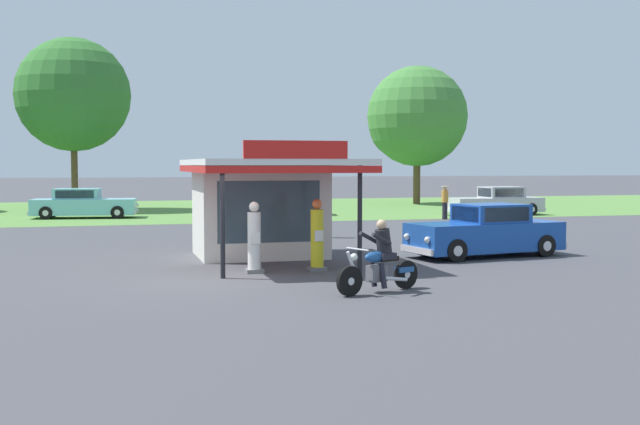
# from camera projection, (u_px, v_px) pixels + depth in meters

# --- Properties ---
(ground_plane) EXTENTS (300.00, 300.00, 0.00)m
(ground_plane) POSITION_uv_depth(u_px,v_px,m) (216.00, 280.00, 18.96)
(ground_plane) COLOR #424247
(grass_verge_strip) EXTENTS (120.00, 24.00, 0.01)m
(grass_verge_strip) POSITION_uv_depth(u_px,v_px,m) (149.00, 210.00, 47.85)
(grass_verge_strip) COLOR #56843D
(grass_verge_strip) RESTS_ON ground
(service_station_kiosk) EXTENTS (4.39, 6.61, 3.34)m
(service_station_kiosk) POSITION_uv_depth(u_px,v_px,m) (262.00, 200.00, 23.44)
(service_station_kiosk) COLOR silver
(service_station_kiosk) RESTS_ON ground
(gas_pump_nearside) EXTENTS (0.44, 0.44, 1.82)m
(gas_pump_nearside) POSITION_uv_depth(u_px,v_px,m) (254.00, 241.00, 20.13)
(gas_pump_nearside) COLOR slate
(gas_pump_nearside) RESTS_ON ground
(gas_pump_offside) EXTENTS (0.44, 0.44, 1.87)m
(gas_pump_offside) POSITION_uv_depth(u_px,v_px,m) (317.00, 238.00, 20.57)
(gas_pump_offside) COLOR slate
(gas_pump_offside) RESTS_ON ground
(motorcycle_with_rider) EXTENTS (2.14, 1.04, 1.58)m
(motorcycle_with_rider) POSITION_uv_depth(u_px,v_px,m) (380.00, 262.00, 17.09)
(motorcycle_with_rider) COLOR black
(motorcycle_with_rider) RESTS_ON ground
(featured_classic_sedan) EXTENTS (5.07, 2.50, 1.58)m
(featured_classic_sedan) POSITION_uv_depth(u_px,v_px,m) (486.00, 233.00, 23.74)
(featured_classic_sedan) COLOR #19479E
(featured_classic_sedan) RESTS_ON ground
(parked_car_back_row_centre_left) EXTENTS (5.49, 2.14, 1.55)m
(parked_car_back_row_centre_left) POSITION_uv_depth(u_px,v_px,m) (496.00, 202.00, 42.95)
(parked_car_back_row_centre_left) COLOR #B7B7BC
(parked_car_back_row_centre_left) RESTS_ON ground
(parked_car_back_row_right) EXTENTS (5.50, 2.51, 1.52)m
(parked_car_back_row_right) POSITION_uv_depth(u_px,v_px,m) (83.00, 204.00, 40.63)
(parked_car_back_row_right) COLOR #7AC6D1
(parked_car_back_row_right) RESTS_ON ground
(parked_car_second_row_spare) EXTENTS (5.21, 2.81, 1.56)m
(parked_car_second_row_spare) POSITION_uv_depth(u_px,v_px,m) (280.00, 202.00, 43.00)
(parked_car_second_row_spare) COLOR #E55993
(parked_car_second_row_spare) RESTS_ON ground
(bystander_leaning_by_kiosk) EXTENTS (0.38, 0.38, 1.74)m
(bystander_leaning_by_kiosk) POSITION_uv_depth(u_px,v_px,m) (321.00, 213.00, 29.82)
(bystander_leaning_by_kiosk) COLOR black
(bystander_leaning_by_kiosk) RESTS_ON ground
(bystander_standing_back_lot) EXTENTS (0.37, 0.37, 1.69)m
(bystander_standing_back_lot) POSITION_uv_depth(u_px,v_px,m) (445.00, 201.00, 39.68)
(bystander_standing_back_lot) COLOR black
(bystander_standing_back_lot) RESTS_ON ground
(tree_oak_left) EXTENTS (6.80, 6.80, 10.32)m
(tree_oak_left) POSITION_uv_depth(u_px,v_px,m) (73.00, 95.00, 47.27)
(tree_oak_left) COLOR brown
(tree_oak_left) RESTS_ON ground
(tree_oak_centre) EXTENTS (6.96, 6.96, 9.57)m
(tree_oak_centre) POSITION_uv_depth(u_px,v_px,m) (414.00, 118.00, 54.89)
(tree_oak_centre) COLOR brown
(tree_oak_centre) RESTS_ON ground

